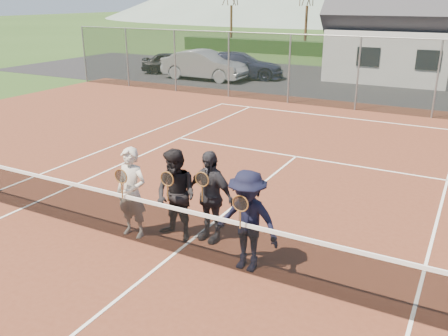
{
  "coord_description": "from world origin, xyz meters",
  "views": [
    {
      "loc": [
        4.43,
        -6.34,
        4.45
      ],
      "look_at": [
        0.21,
        1.5,
        1.25
      ],
      "focal_mm": 38.0,
      "sensor_mm": 36.0,
      "label": 1
    }
  ],
  "objects_px": {
    "car_a": "(173,63)",
    "player_c": "(210,196)",
    "car_c": "(239,65)",
    "player_a": "(132,193)",
    "player_b": "(176,195)",
    "tennis_net": "(175,228)",
    "player_d": "(247,221)",
    "car_b": "(205,65)"
  },
  "relations": [
    {
      "from": "car_b",
      "to": "player_b",
      "type": "relative_size",
      "value": 2.78
    },
    {
      "from": "car_b",
      "to": "player_a",
      "type": "bearing_deg",
      "value": -153.51
    },
    {
      "from": "car_a",
      "to": "car_b",
      "type": "height_order",
      "value": "car_b"
    },
    {
      "from": "car_a",
      "to": "car_b",
      "type": "bearing_deg",
      "value": -134.97
    },
    {
      "from": "car_c",
      "to": "player_b",
      "type": "relative_size",
      "value": 2.87
    },
    {
      "from": "player_b",
      "to": "car_c",
      "type": "bearing_deg",
      "value": 113.06
    },
    {
      "from": "car_a",
      "to": "tennis_net",
      "type": "distance_m",
      "value": 22.41
    },
    {
      "from": "tennis_net",
      "to": "player_b",
      "type": "height_order",
      "value": "player_b"
    },
    {
      "from": "car_a",
      "to": "player_b",
      "type": "relative_size",
      "value": 2.13
    },
    {
      "from": "car_c",
      "to": "player_b",
      "type": "distance_m",
      "value": 19.84
    },
    {
      "from": "car_a",
      "to": "player_a",
      "type": "distance_m",
      "value": 21.62
    },
    {
      "from": "car_b",
      "to": "player_a",
      "type": "distance_m",
      "value": 19.16
    },
    {
      "from": "car_a",
      "to": "car_c",
      "type": "relative_size",
      "value": 0.74
    },
    {
      "from": "player_b",
      "to": "player_c",
      "type": "height_order",
      "value": "same"
    },
    {
      "from": "car_a",
      "to": "player_a",
      "type": "bearing_deg",
      "value": -171.72
    },
    {
      "from": "car_b",
      "to": "player_b",
      "type": "bearing_deg",
      "value": -150.92
    },
    {
      "from": "player_a",
      "to": "player_c",
      "type": "height_order",
      "value": "same"
    },
    {
      "from": "player_a",
      "to": "player_b",
      "type": "height_order",
      "value": "same"
    },
    {
      "from": "car_c",
      "to": "tennis_net",
      "type": "distance_m",
      "value": 20.43
    },
    {
      "from": "car_b",
      "to": "player_c",
      "type": "bearing_deg",
      "value": -149.03
    },
    {
      "from": "tennis_net",
      "to": "player_d",
      "type": "bearing_deg",
      "value": 6.95
    },
    {
      "from": "car_c",
      "to": "player_d",
      "type": "distance_m",
      "value": 20.86
    },
    {
      "from": "car_a",
      "to": "player_b",
      "type": "xyz_separation_m",
      "value": [
        12.28,
        -18.03,
        0.27
      ]
    },
    {
      "from": "tennis_net",
      "to": "player_b",
      "type": "bearing_deg",
      "value": 119.82
    },
    {
      "from": "car_c",
      "to": "player_d",
      "type": "relative_size",
      "value": 2.87
    },
    {
      "from": "car_a",
      "to": "car_c",
      "type": "height_order",
      "value": "car_c"
    },
    {
      "from": "player_c",
      "to": "player_d",
      "type": "distance_m",
      "value": 1.26
    },
    {
      "from": "player_a",
      "to": "car_c",
      "type": "bearing_deg",
      "value": 110.53
    },
    {
      "from": "car_b",
      "to": "car_a",
      "type": "bearing_deg",
      "value": 68.94
    },
    {
      "from": "car_b",
      "to": "player_b",
      "type": "distance_m",
      "value": 19.28
    },
    {
      "from": "tennis_net",
      "to": "player_c",
      "type": "xyz_separation_m",
      "value": [
        0.28,
        0.8,
        0.38
      ]
    },
    {
      "from": "car_b",
      "to": "car_c",
      "type": "xyz_separation_m",
      "value": [
        1.54,
        1.37,
        -0.08
      ]
    },
    {
      "from": "car_b",
      "to": "player_a",
      "type": "xyz_separation_m",
      "value": [
        8.49,
        -17.18,
        0.1
      ]
    },
    {
      "from": "player_b",
      "to": "player_a",
      "type": "bearing_deg",
      "value": -160.11
    },
    {
      "from": "car_a",
      "to": "player_c",
      "type": "distance_m",
      "value": 21.92
    },
    {
      "from": "car_b",
      "to": "tennis_net",
      "type": "relative_size",
      "value": 0.43
    },
    {
      "from": "car_a",
      "to": "player_d",
      "type": "bearing_deg",
      "value": -166.54
    },
    {
      "from": "player_b",
      "to": "player_c",
      "type": "distance_m",
      "value": 0.64
    },
    {
      "from": "car_c",
      "to": "player_d",
      "type": "bearing_deg",
      "value": -169.99
    },
    {
      "from": "car_c",
      "to": "player_a",
      "type": "distance_m",
      "value": 19.81
    },
    {
      "from": "car_a",
      "to": "player_a",
      "type": "height_order",
      "value": "player_a"
    },
    {
      "from": "player_a",
      "to": "player_b",
      "type": "xyz_separation_m",
      "value": [
        0.82,
        0.3,
        -0.0
      ]
    }
  ]
}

